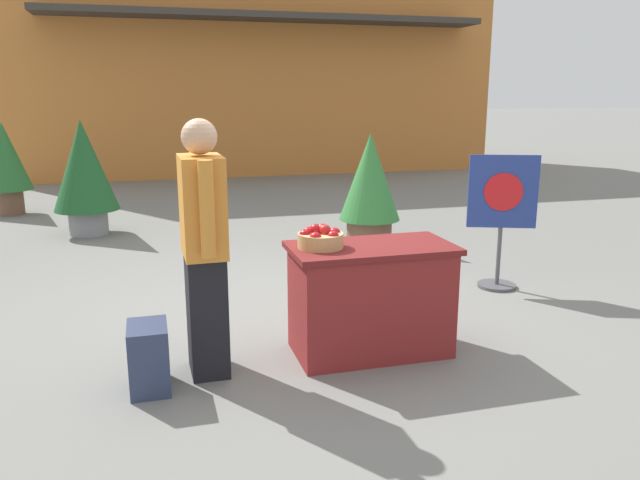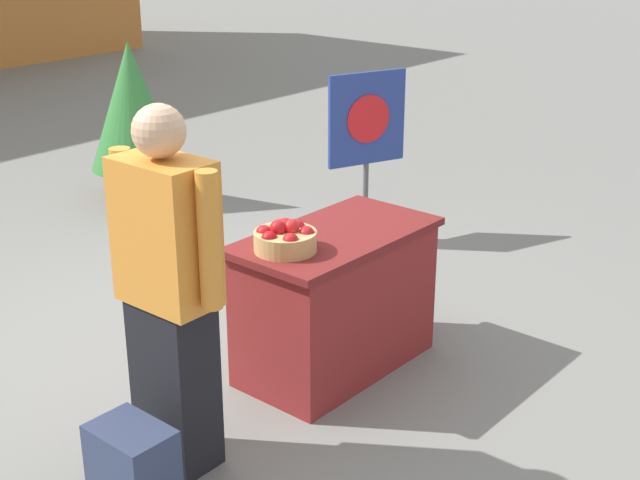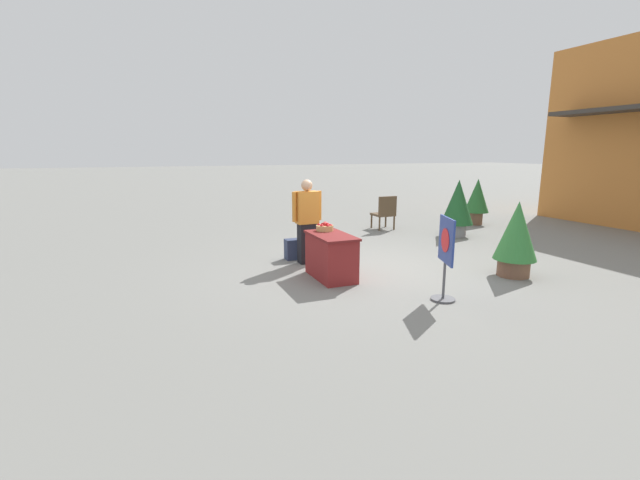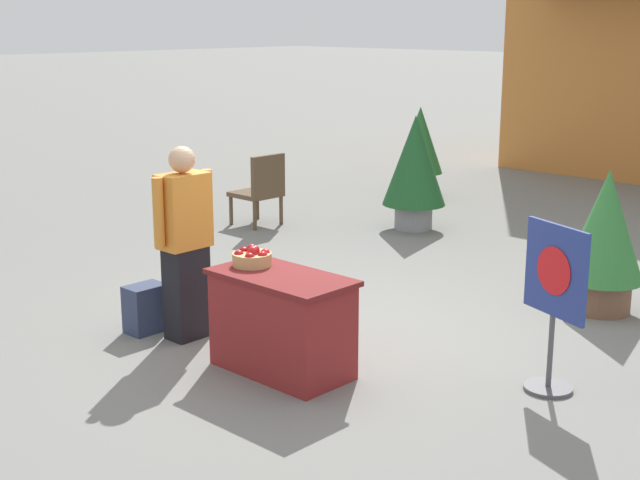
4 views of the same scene
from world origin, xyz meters
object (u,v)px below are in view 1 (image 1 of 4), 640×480
(potted_plant_far_left, at_px, (84,170))
(potted_plant_near_left, at_px, (370,185))
(display_table, at_px, (371,299))
(potted_plant_far_right, at_px, (5,161))
(backpack, at_px, (149,357))
(apple_basket, at_px, (321,238))
(poster_board, at_px, (501,215))
(person_visitor, at_px, (204,248))

(potted_plant_far_left, bearing_deg, potted_plant_near_left, -23.92)
(display_table, height_order, potted_plant_far_right, potted_plant_far_right)
(backpack, distance_m, potted_plant_far_left, 4.83)
(backpack, bearing_deg, apple_basket, 10.37)
(apple_basket, relative_size, potted_plant_near_left, 0.23)
(display_table, height_order, potted_plant_near_left, potted_plant_near_left)
(backpack, distance_m, poster_board, 3.48)
(person_visitor, bearing_deg, potted_plant_near_left, 52.92)
(potted_plant_near_left, distance_m, potted_plant_far_left, 3.65)
(display_table, xyz_separation_m, potted_plant_far_right, (-3.48, 6.31, 0.42))
(apple_basket, bearing_deg, potted_plant_near_left, 64.31)
(person_visitor, relative_size, potted_plant_near_left, 1.23)
(display_table, relative_size, backpack, 2.70)
(backpack, bearing_deg, potted_plant_far_right, 106.86)
(person_visitor, bearing_deg, potted_plant_far_right, 109.23)
(poster_board, bearing_deg, backpack, -47.52)
(backpack, bearing_deg, potted_plant_near_left, 51.11)
(display_table, relative_size, person_visitor, 0.69)
(backpack, xyz_separation_m, potted_plant_near_left, (2.62, 3.25, 0.52))
(display_table, distance_m, backpack, 1.54)
(backpack, relative_size, potted_plant_far_left, 0.28)
(display_table, relative_size, potted_plant_far_left, 0.77)
(apple_basket, height_order, potted_plant_near_left, potted_plant_near_left)
(display_table, xyz_separation_m, potted_plant_far_left, (-2.23, 4.55, 0.44))
(display_table, bearing_deg, person_visitor, -178.89)
(backpack, height_order, potted_plant_far_right, potted_plant_far_right)
(potted_plant_far_right, bearing_deg, person_visitor, -69.66)
(poster_board, bearing_deg, apple_basket, -41.68)
(potted_plant_far_left, bearing_deg, person_visitor, -76.55)
(person_visitor, relative_size, poster_board, 1.32)
(person_visitor, relative_size, potted_plant_far_right, 1.19)
(display_table, bearing_deg, poster_board, 33.13)
(backpack, relative_size, potted_plant_far_right, 0.30)
(potted_plant_far_right, bearing_deg, backpack, -73.14)
(display_table, relative_size, potted_plant_far_right, 0.82)
(display_table, relative_size, poster_board, 0.90)
(person_visitor, bearing_deg, apple_basket, 2.65)
(person_visitor, distance_m, potted_plant_far_left, 4.70)
(display_table, height_order, apple_basket, apple_basket)
(apple_basket, distance_m, potted_plant_near_left, 3.38)
(poster_board, relative_size, potted_plant_near_left, 0.93)
(person_visitor, relative_size, backpack, 3.93)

